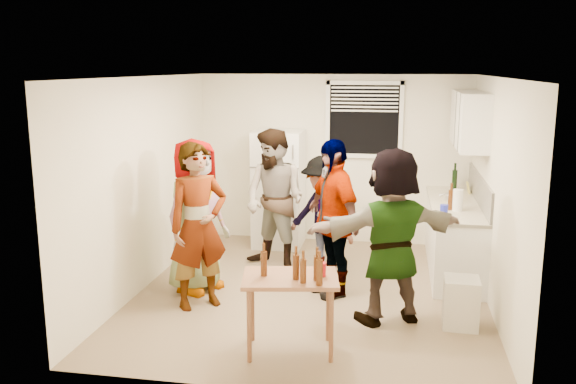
% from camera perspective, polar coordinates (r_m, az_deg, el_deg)
% --- Properties ---
extents(room, '(4.00, 4.50, 2.50)m').
position_cam_1_polar(room, '(7.27, 2.18, -9.40)').
color(room, white).
rests_on(room, ground).
extents(window, '(1.12, 0.10, 1.06)m').
position_cam_1_polar(window, '(8.97, 7.13, 6.73)').
color(window, white).
rests_on(window, room).
extents(refrigerator, '(0.70, 0.70, 1.70)m').
position_cam_1_polar(refrigerator, '(8.94, -0.85, 0.31)').
color(refrigerator, white).
rests_on(refrigerator, ground).
extents(counter_lower, '(0.60, 2.20, 0.86)m').
position_cam_1_polar(counter_lower, '(8.20, 15.23, -4.17)').
color(counter_lower, white).
rests_on(counter_lower, ground).
extents(countertop, '(0.64, 2.22, 0.04)m').
position_cam_1_polar(countertop, '(8.09, 15.40, -1.11)').
color(countertop, beige).
rests_on(countertop, counter_lower).
extents(backsplash, '(0.03, 2.20, 0.36)m').
position_cam_1_polar(backsplash, '(8.09, 17.49, 0.21)').
color(backsplash, '#A39E95').
rests_on(backsplash, countertop).
extents(upper_cabinets, '(0.34, 1.60, 0.70)m').
position_cam_1_polar(upper_cabinets, '(8.14, 16.61, 6.53)').
color(upper_cabinets, white).
rests_on(upper_cabinets, room).
extents(kettle, '(0.25, 0.22, 0.18)m').
position_cam_1_polar(kettle, '(8.11, 15.04, -0.92)').
color(kettle, silver).
rests_on(kettle, countertop).
extents(paper_towel, '(0.12, 0.12, 0.26)m').
position_cam_1_polar(paper_towel, '(7.66, 15.55, -1.69)').
color(paper_towel, white).
rests_on(paper_towel, countertop).
extents(wine_bottle, '(0.07, 0.07, 0.28)m').
position_cam_1_polar(wine_bottle, '(8.92, 15.26, 0.20)').
color(wine_bottle, black).
rests_on(wine_bottle, countertop).
extents(beer_bottle_counter, '(0.06, 0.06, 0.25)m').
position_cam_1_polar(beer_bottle_counter, '(7.67, 14.94, -1.63)').
color(beer_bottle_counter, '#47230C').
rests_on(beer_bottle_counter, countertop).
extents(blue_cup, '(0.09, 0.09, 0.12)m').
position_cam_1_polar(blue_cup, '(7.40, 14.36, -2.09)').
color(blue_cup, '#222AB5').
rests_on(blue_cup, countertop).
extents(picture_frame, '(0.02, 0.18, 0.15)m').
position_cam_1_polar(picture_frame, '(8.74, 16.50, 0.39)').
color(picture_frame, '#D0BF50').
rests_on(picture_frame, countertop).
extents(trash_bin, '(0.36, 0.36, 0.51)m').
position_cam_1_polar(trash_bin, '(6.54, 15.87, -9.99)').
color(trash_bin, beige).
rests_on(trash_bin, ground).
extents(serving_table, '(0.95, 0.72, 0.73)m').
position_cam_1_polar(serving_table, '(5.91, 0.20, -14.61)').
color(serving_table, brown).
rests_on(serving_table, ground).
extents(beer_bottle_table, '(0.06, 0.06, 0.22)m').
position_cam_1_polar(beer_bottle_table, '(5.47, 1.42, -8.48)').
color(beer_bottle_table, '#47230C').
rests_on(beer_bottle_table, serving_table).
extents(red_cup, '(0.10, 0.10, 0.13)m').
position_cam_1_polar(red_cup, '(5.64, 3.08, -7.85)').
color(red_cup, '#AF0F13').
rests_on(red_cup, serving_table).
extents(guest_grey, '(2.01, 1.59, 0.58)m').
position_cam_1_polar(guest_grey, '(7.47, -8.42, -8.95)').
color(guest_grey, gray).
rests_on(guest_grey, ground).
extents(guest_stripe, '(1.69, 1.82, 0.44)m').
position_cam_1_polar(guest_stripe, '(6.98, -8.15, -10.44)').
color(guest_stripe, '#141933').
rests_on(guest_stripe, ground).
extents(guest_back_left, '(1.64, 2.04, 0.69)m').
position_cam_1_polar(guest_back_left, '(8.13, -1.21, -7.06)').
color(guest_back_left, brown).
rests_on(guest_back_left, ground).
extents(guest_back_right, '(1.63, 1.80, 0.56)m').
position_cam_1_polar(guest_back_right, '(7.97, 3.22, -7.47)').
color(guest_back_right, '#47464B').
rests_on(guest_back_right, ground).
extents(guest_black, '(2.11, 1.90, 0.44)m').
position_cam_1_polar(guest_black, '(7.28, 4.09, -9.39)').
color(guest_black, black).
rests_on(guest_black, ground).
extents(guest_orange, '(2.32, 2.38, 0.54)m').
position_cam_1_polar(guest_orange, '(6.63, 9.37, -11.72)').
color(guest_orange, '#D47E52').
rests_on(guest_orange, ground).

